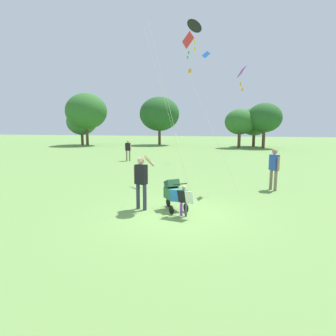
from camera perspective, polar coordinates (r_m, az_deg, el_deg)
name	(u,v)px	position (r m, az deg, el deg)	size (l,w,h in m)	color
ground_plane	(174,214)	(9.34, 1.20, -8.94)	(120.00, 120.00, 0.00)	#668E47
treeline_distant	(189,115)	(37.44, 4.15, 10.23)	(44.07, 7.65, 6.81)	brown
child_with_butterfly_kite	(183,198)	(8.93, 3.01, -5.87)	(0.75, 0.42, 0.97)	#4C4C51
person_adult_flyer	(141,178)	(9.59, -5.27, -2.01)	(0.66, 0.53, 1.83)	#33384C
stroller	(173,192)	(9.60, 1.04, -4.69)	(0.90, 1.05, 1.03)	black
kite_adult_black	(194,29)	(10.90, 5.10, 25.53)	(1.66, 1.57, 6.29)	black
kite_orange_delta	(187,46)	(14.89, 3.67, 22.79)	(1.65, 3.34, 7.21)	red
kite_green_novelty	(239,78)	(12.64, 13.80, 16.75)	(2.25, 1.63, 5.22)	purple
distant_kites_cluster	(255,22)	(28.64, 16.74, 25.78)	(25.76, 13.34, 8.30)	black
person_red_shirt	(274,166)	(13.16, 20.05, 0.37)	(0.41, 0.49, 1.78)	#7F705B
person_sitting_far	(128,149)	(22.61, -7.84, 3.79)	(0.52, 0.25, 1.61)	#7F705B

